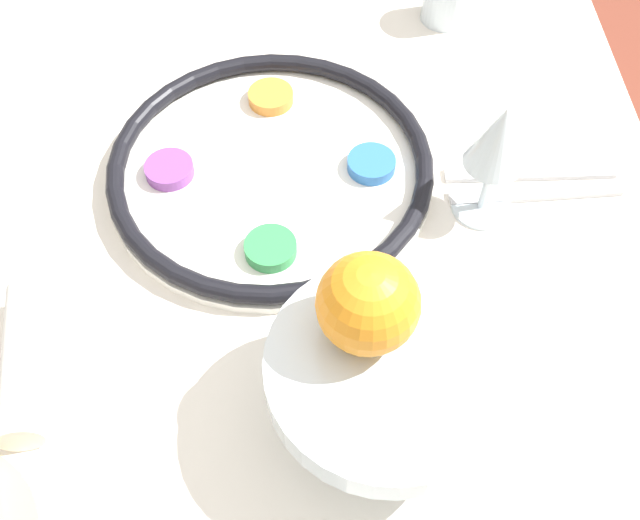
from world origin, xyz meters
The scene contains 9 objects.
ground_plane centered at (0.00, 0.00, 0.00)m, with size 8.00×8.00×0.00m, color brown.
dining_table centered at (0.00, 0.00, 0.36)m, with size 1.24×0.99×0.72m.
seder_plate centered at (-0.13, 0.06, 0.73)m, with size 0.36×0.36×0.03m.
wine_glass centered at (-0.08, 0.29, 0.82)m, with size 0.06×0.06×0.15m.
fruit_stand centered at (0.16, 0.16, 0.79)m, with size 0.20×0.20×0.10m.
orange_fruit centered at (0.13, 0.14, 0.86)m, with size 0.08×0.08×0.08m.
napkin_roll centered at (0.10, -0.16, 0.74)m, with size 0.16×0.06×0.04m.
fork_left centered at (-0.12, 0.35, 0.72)m, with size 0.02×0.19×0.01m.
fork_right centered at (-0.09, 0.35, 0.72)m, with size 0.03×0.19×0.01m.
Camera 1 is at (0.43, 0.09, 1.35)m, focal length 42.00 mm.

